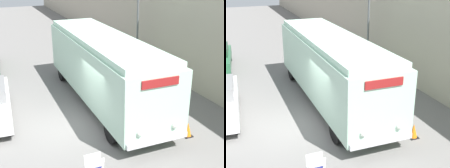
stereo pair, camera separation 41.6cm
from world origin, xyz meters
The scene contains 4 objects.
ground_plane centered at (0.00, 0.00, 0.00)m, with size 80.00×80.00×0.00m, color slate.
building_wall_right centered at (7.19, 10.00, 3.06)m, with size 0.30×60.00×6.11m.
vintage_bus centered at (2.21, 2.05, 1.82)m, with size 2.47×10.17×3.21m.
traffic_cone centered at (3.99, -2.30, 0.28)m, with size 0.36×0.36×0.57m.
Camera 2 is at (-2.43, -11.01, 6.25)m, focal length 50.00 mm.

